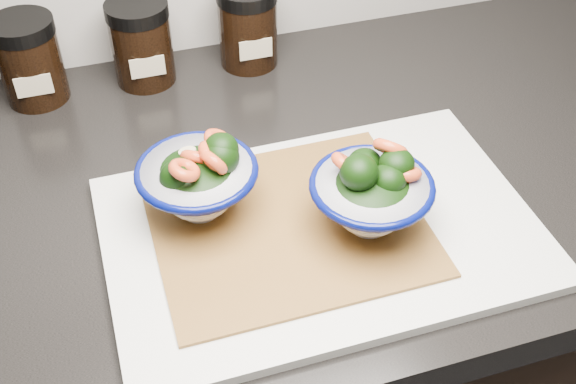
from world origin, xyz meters
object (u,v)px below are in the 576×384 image
object	(u,v)px
spice_jar_b	(30,60)
spice_jar_c	(141,43)
cutting_board	(321,231)
bowl_left	(199,180)
spice_jar_d	(248,26)
bowl_right	(372,194)

from	to	relation	value
spice_jar_b	spice_jar_c	xyz separation A→B (m)	(0.14, 0.00, 0.00)
cutting_board	bowl_left	xyz separation A→B (m)	(-0.11, 0.06, 0.05)
cutting_board	bowl_left	size ratio (longest dim) A/B	3.51
spice_jar_c	spice_jar_d	size ratio (longest dim) A/B	1.00
cutting_board	spice_jar_d	world-z (taller)	spice_jar_d
cutting_board	spice_jar_b	bearing A→B (deg)	127.51
bowl_right	spice_jar_b	xyz separation A→B (m)	(-0.32, 0.36, -0.00)
spice_jar_c	spice_jar_d	world-z (taller)	same
cutting_board	bowl_right	distance (m)	0.07
bowl_right	spice_jar_c	xyz separation A→B (m)	(-0.18, 0.36, -0.00)
cutting_board	spice_jar_d	xyz separation A→B (m)	(0.02, 0.35, 0.05)
cutting_board	bowl_left	world-z (taller)	bowl_left
spice_jar_d	spice_jar_b	bearing A→B (deg)	180.00
cutting_board	spice_jar_d	distance (m)	0.36
bowl_right	spice_jar_d	bearing A→B (deg)	94.85
bowl_left	spice_jar_b	size ratio (longest dim) A/B	1.14
bowl_left	bowl_right	size ratio (longest dim) A/B	1.01
bowl_left	spice_jar_b	distance (m)	0.33
cutting_board	spice_jar_d	size ratio (longest dim) A/B	3.98
bowl_left	spice_jar_d	distance (m)	0.32
bowl_right	spice_jar_c	size ratio (longest dim) A/B	1.13
spice_jar_b	spice_jar_d	world-z (taller)	same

